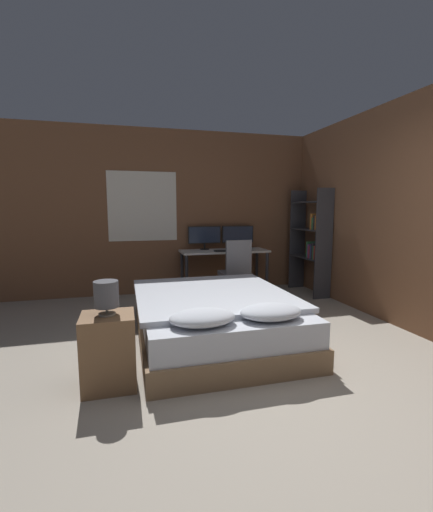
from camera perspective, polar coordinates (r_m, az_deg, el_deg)
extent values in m
plane|color=#9E9384|center=(2.77, 14.15, -22.96)|extent=(20.00, 20.00, 0.00)
cube|color=brown|center=(5.90, -3.28, 7.25)|extent=(12.00, 0.06, 2.70)
cube|color=silver|center=(5.74, -12.20, 8.08)|extent=(1.10, 0.01, 1.12)
cube|color=black|center=(5.75, -12.21, 8.08)|extent=(1.02, 0.01, 1.04)
cube|color=brown|center=(4.77, 26.80, 6.29)|extent=(0.06, 12.00, 2.70)
cube|color=#846647|center=(3.77, -0.39, -12.31)|extent=(1.57, 2.05, 0.22)
cube|color=silver|center=(3.70, -0.39, -8.97)|extent=(1.51, 1.99, 0.24)
cube|color=silver|center=(3.78, -0.87, -6.35)|extent=(1.61, 1.72, 0.05)
ellipsoid|color=silver|center=(2.86, -2.38, -10.22)|extent=(0.55, 0.38, 0.13)
ellipsoid|color=silver|center=(3.04, 8.96, -9.19)|extent=(0.55, 0.38, 0.13)
cube|color=brown|center=(2.93, -17.51, -14.86)|extent=(0.41, 0.37, 0.59)
cylinder|color=gray|center=(2.83, -17.77, -9.19)|extent=(0.13, 0.13, 0.01)
cylinder|color=gray|center=(2.82, -17.79, -8.56)|extent=(0.02, 0.02, 0.05)
cylinder|color=#4C4C51|center=(2.79, -17.90, -6.05)|extent=(0.19, 0.19, 0.20)
cube|color=beige|center=(5.70, 1.29, 0.84)|extent=(1.45, 0.55, 0.03)
cylinder|color=#2D2D33|center=(5.38, -4.98, -3.54)|extent=(0.05, 0.05, 0.70)
cylinder|color=#2D2D33|center=(5.77, 8.39, -2.82)|extent=(0.05, 0.05, 0.70)
cylinder|color=#2D2D33|center=(5.82, -5.76, -2.68)|extent=(0.05, 0.05, 0.70)
cylinder|color=#2D2D33|center=(6.18, 6.72, -2.08)|extent=(0.05, 0.05, 0.70)
cylinder|color=black|center=(5.79, -2.00, 1.16)|extent=(0.16, 0.16, 0.01)
cylinder|color=black|center=(5.78, -2.00, 1.66)|extent=(0.03, 0.03, 0.09)
cube|color=black|center=(5.77, -2.01, 3.54)|extent=(0.56, 0.03, 0.29)
cube|color=#232D42|center=(5.75, -1.98, 3.53)|extent=(0.53, 0.00, 0.26)
cylinder|color=black|center=(5.95, 3.54, 1.33)|extent=(0.16, 0.16, 0.01)
cylinder|color=black|center=(5.94, 3.55, 1.82)|extent=(0.03, 0.03, 0.09)
cube|color=black|center=(5.93, 3.56, 3.65)|extent=(0.56, 0.03, 0.29)
cube|color=#232D42|center=(5.91, 3.61, 3.64)|extent=(0.53, 0.00, 0.26)
cube|color=black|center=(5.53, 1.79, 0.88)|extent=(0.42, 0.13, 0.02)
ellipsoid|color=black|center=(5.62, 4.71, 1.06)|extent=(0.07, 0.05, 0.04)
cylinder|color=black|center=(5.28, 3.00, -7.43)|extent=(0.52, 0.52, 0.04)
cylinder|color=gray|center=(5.23, 3.01, -5.33)|extent=(0.05, 0.05, 0.36)
cube|color=slate|center=(5.19, 3.03, -3.03)|extent=(0.42, 0.42, 0.07)
cube|color=slate|center=(4.97, 3.72, -0.21)|extent=(0.38, 0.05, 0.50)
cube|color=#333338|center=(5.56, 17.44, 1.85)|extent=(0.29, 0.02, 1.73)
cube|color=#333338|center=(6.28, 13.33, 2.65)|extent=(0.29, 0.02, 1.73)
cube|color=#333338|center=(5.94, 15.17, -0.21)|extent=(0.29, 0.82, 0.02)
cube|color=#333338|center=(5.90, 15.33, 4.29)|extent=(0.29, 0.82, 0.02)
cube|color=#333338|center=(5.89, 15.49, 8.66)|extent=(0.29, 0.82, 0.02)
cube|color=gold|center=(5.60, 17.18, 0.31)|extent=(0.24, 0.03, 0.19)
cube|color=#B2332D|center=(5.63, 16.99, 0.51)|extent=(0.24, 0.03, 0.22)
cube|color=#337042|center=(5.67, 16.78, 0.55)|extent=(0.24, 0.03, 0.21)
cube|color=#28282D|center=(5.69, 16.59, 0.80)|extent=(0.24, 0.03, 0.26)
cube|color=#2D4784|center=(5.73, 16.38, 0.65)|extent=(0.24, 0.03, 0.22)
cube|color=#B2332D|center=(5.77, 16.16, 0.63)|extent=(0.24, 0.03, 0.20)
cube|color=#7A387F|center=(5.79, 15.99, 0.80)|extent=(0.24, 0.03, 0.23)
cube|color=#337042|center=(5.83, 15.79, 1.05)|extent=(0.24, 0.03, 0.27)
cube|color=orange|center=(5.57, 17.36, 5.12)|extent=(0.24, 0.04, 0.19)
cube|color=orange|center=(5.60, 17.15, 5.30)|extent=(0.24, 0.02, 0.22)
cube|color=#28282D|center=(5.63, 16.95, 5.35)|extent=(0.24, 0.04, 0.23)
cube|color=#337042|center=(5.67, 16.68, 5.18)|extent=(0.24, 0.04, 0.19)
cube|color=orange|center=(5.71, 16.44, 5.53)|extent=(0.24, 0.04, 0.26)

